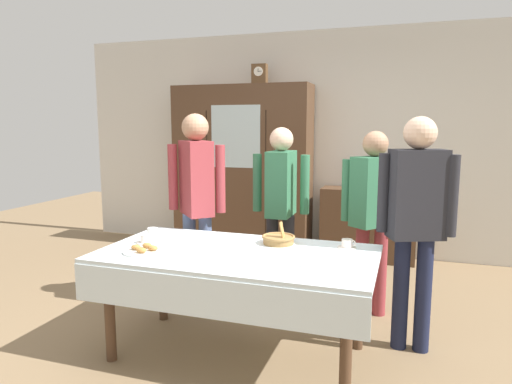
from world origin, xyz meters
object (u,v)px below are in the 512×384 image
spoon_back_edge (265,252)px  person_behind_table_right (281,197)px  wall_cabinet (242,169)px  person_near_right_end (416,211)px  pastry_plate (144,250)px  dining_table (235,266)px  book_stack (369,184)px  tea_cup_front_edge (146,239)px  person_beside_shelf (196,192)px  spoon_near_right (297,266)px  mantel_clock (260,74)px  tea_cup_far_left (153,232)px  tea_cup_far_right (347,244)px  bread_basket (279,239)px  bookshelf_low (368,224)px  person_by_cabinet (373,206)px

spoon_back_edge → person_behind_table_right: person_behind_table_right is taller
wall_cabinet → person_near_right_end: bearing=-45.9°
pastry_plate → dining_table: bearing=16.6°
book_stack → tea_cup_front_edge: book_stack is taller
tea_cup_front_edge → person_beside_shelf: person_beside_shelf is taller
wall_cabinet → spoon_near_right: wall_cabinet is taller
spoon_back_edge → mantel_clock: bearing=108.9°
dining_table → tea_cup_far_left: size_ratio=14.21×
dining_table → tea_cup_far_right: size_ratio=14.21×
dining_table → person_behind_table_right: (-0.00, 1.14, 0.30)m
person_near_right_end → spoon_near_right: bearing=-136.4°
pastry_plate → tea_cup_far_left: bearing=114.2°
book_stack → person_beside_shelf: 2.32m
pastry_plate → tea_cup_front_edge: bearing=119.4°
book_stack → spoon_near_right: book_stack is taller
tea_cup_far_left → wall_cabinet: bearing=93.0°
person_behind_table_right → person_beside_shelf: size_ratio=0.93×
tea_cup_far_right → mantel_clock: bearing=121.4°
bread_basket → spoon_near_right: size_ratio=2.02×
wall_cabinet → book_stack: 1.55m
bookshelf_low → tea_cup_far_left: bearing=-120.7°
spoon_near_right → tea_cup_far_right: bearing=65.3°
book_stack → person_by_cabinet: size_ratio=0.14×
tea_cup_far_right → person_near_right_end: person_near_right_end is taller
person_beside_shelf → person_by_cabinet: bearing=13.6°
tea_cup_far_right → spoon_back_edge: (-0.50, -0.29, -0.02)m
mantel_clock → person_near_right_end: size_ratio=0.15×
dining_table → person_behind_table_right: bearing=90.2°
pastry_plate → person_near_right_end: (1.72, 0.67, 0.25)m
person_near_right_end → person_by_cabinet: 0.64m
book_stack → person_by_cabinet: person_by_cabinet is taller
book_stack → person_by_cabinet: bearing=-84.2°
tea_cup_far_right → person_near_right_end: size_ratio=0.08×
bookshelf_low → spoon_back_edge: bearing=-100.1°
bookshelf_low → pastry_plate: bearing=-113.7°
pastry_plate → person_near_right_end: person_near_right_end is taller
wall_cabinet → bookshelf_low: wall_cabinet is taller
tea_cup_front_edge → person_near_right_end: bearing=14.0°
mantel_clock → bookshelf_low: (1.32, 0.05, -1.76)m
pastry_plate → person_near_right_end: 1.86m
bookshelf_low → tea_cup_far_right: bearing=-88.9°
wall_cabinet → bread_basket: wall_cabinet is taller
person_near_right_end → person_behind_table_right: bearing=150.2°
tea_cup_far_right → person_beside_shelf: person_beside_shelf is taller
person_behind_table_right → person_beside_shelf: person_beside_shelf is taller
tea_cup_front_edge → person_behind_table_right: size_ratio=0.08×
tea_cup_far_left → mantel_clock: bearing=87.5°
spoon_back_edge → person_near_right_end: size_ratio=0.07×
bread_basket → pastry_plate: bearing=-148.0°
spoon_back_edge → wall_cabinet: bearing=113.4°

